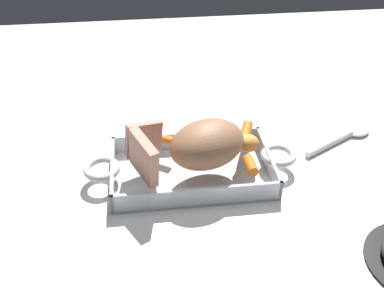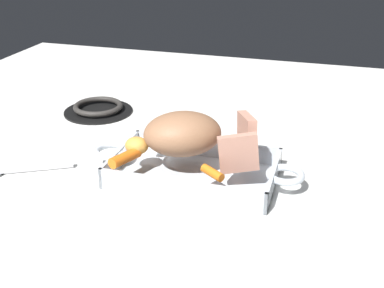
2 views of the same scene
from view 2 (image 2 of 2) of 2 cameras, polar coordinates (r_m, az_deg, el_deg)
ground_plane at (r=1.00m, az=0.24°, el=-3.87°), size 1.84×1.84×0.00m
roasting_dish at (r=0.99m, az=0.24°, el=-3.15°), size 0.43×0.19×0.04m
pork_roast at (r=0.98m, az=-1.09°, el=1.20°), size 0.19×0.17×0.09m
roast_slice_thick at (r=0.92m, az=5.36°, el=-1.07°), size 0.08×0.04×0.08m
roast_slice_outer at (r=0.97m, az=6.31°, el=0.91°), size 0.06×0.09×0.09m
baby_carrot_short at (r=0.96m, az=-7.72°, el=-1.57°), size 0.05×0.07×0.02m
baby_carrot_center_left at (r=1.05m, az=-4.61°, el=0.83°), size 0.02×0.05×0.02m
baby_carrot_northwest at (r=0.90m, az=2.37°, el=-3.34°), size 0.05×0.04×0.02m
potato_near_roast at (r=0.99m, az=-6.37°, el=-0.19°), size 0.05×0.05×0.04m
stove_burner_rear at (r=1.34m, az=-10.75°, el=4.01°), size 0.18×0.18×0.02m
serving_spoon at (r=1.08m, az=-20.18°, el=-2.83°), size 0.19×0.12×0.02m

